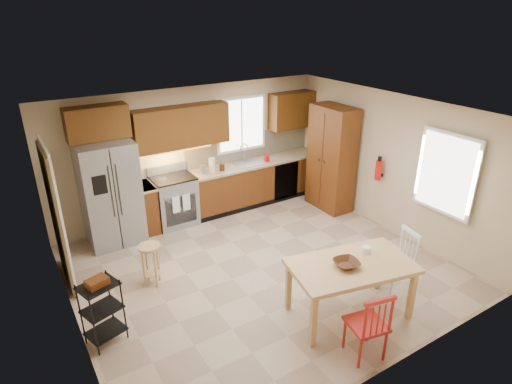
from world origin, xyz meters
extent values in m
plane|color=tan|center=(0.00, 0.00, 0.00)|extent=(5.50, 5.50, 0.00)
cube|color=silver|center=(0.00, 0.00, 2.50)|extent=(5.50, 5.00, 0.02)
cube|color=#CCB793|center=(0.00, 2.50, 1.25)|extent=(5.50, 0.02, 2.50)
cube|color=#CCB793|center=(0.00, -2.50, 1.25)|extent=(5.50, 0.02, 2.50)
cube|color=#CCB793|center=(-2.75, 0.00, 1.25)|extent=(0.02, 5.00, 2.50)
cube|color=#CCB793|center=(2.75, 0.00, 1.25)|extent=(0.02, 5.00, 2.50)
cube|color=gray|center=(-1.70, 2.12, 0.91)|extent=(0.92, 0.75, 1.82)
cube|color=gray|center=(-0.55, 2.19, 0.46)|extent=(0.76, 0.63, 0.92)
cube|color=#5A2D10|center=(-1.10, 2.20, 0.45)|extent=(0.30, 0.60, 0.90)
cube|color=#5A2D10|center=(1.29, 2.20, 0.45)|extent=(2.92, 0.60, 0.90)
cube|color=black|center=(1.85, 1.91, 0.45)|extent=(0.60, 0.02, 0.78)
cube|color=beige|center=(1.29, 2.48, 1.18)|extent=(2.92, 0.03, 0.55)
cube|color=#5E350F|center=(-1.70, 2.33, 2.10)|extent=(1.00, 0.35, 0.55)
cube|color=#5E350F|center=(-0.25, 2.33, 1.83)|extent=(1.80, 0.35, 0.75)
cube|color=#5E350F|center=(2.25, 2.33, 1.83)|extent=(1.00, 0.35, 0.75)
cube|color=white|center=(1.10, 2.48, 1.65)|extent=(1.12, 0.04, 1.12)
cube|color=gray|center=(1.10, 2.20, 0.86)|extent=(0.62, 0.46, 0.16)
cube|color=#FFBF66|center=(-0.55, 2.30, 1.43)|extent=(1.60, 0.30, 0.01)
imported|color=red|center=(1.48, 2.10, 1.00)|extent=(0.09, 0.09, 0.19)
cylinder|color=white|center=(0.25, 2.15, 1.04)|extent=(0.12, 0.12, 0.28)
cylinder|color=gray|center=(0.05, 2.15, 0.99)|extent=(0.11, 0.11, 0.18)
cylinder|color=#442312|center=(0.45, 2.12, 0.97)|extent=(0.10, 0.10, 0.14)
cube|color=#5A2D10|center=(2.43, 1.20, 1.05)|extent=(0.50, 0.95, 2.10)
cylinder|color=red|center=(2.63, 0.15, 1.10)|extent=(0.12, 0.12, 0.36)
cube|color=white|center=(2.68, -1.15, 1.45)|extent=(0.04, 1.02, 1.32)
cube|color=#8C7A59|center=(-2.67, 1.30, 1.05)|extent=(0.04, 0.95, 2.10)
imported|color=#442312|center=(0.31, -1.53, 0.79)|extent=(0.38, 0.38, 0.08)
cylinder|color=white|center=(0.76, -1.43, 0.82)|extent=(0.14, 0.14, 0.14)
camera|label=1|loc=(-3.12, -4.84, 3.87)|focal=30.00mm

